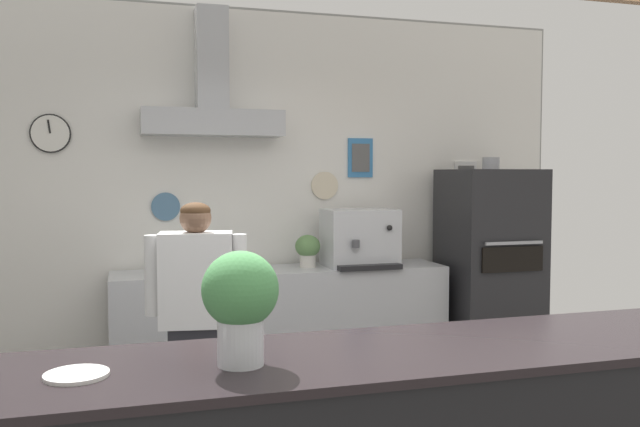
{
  "coord_description": "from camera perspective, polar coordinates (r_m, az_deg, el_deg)",
  "views": [
    {
      "loc": [
        -0.95,
        -2.59,
        1.64
      ],
      "look_at": [
        0.05,
        0.8,
        1.43
      ],
      "focal_mm": 37.26,
      "sensor_mm": 36.0,
      "label": 1
    }
  ],
  "objects": [
    {
      "name": "back_wall_assembly",
      "position": [
        5.29,
        -6.32,
        2.76
      ],
      "size": [
        5.53,
        3.13,
        2.97
      ],
      "color": "gray",
      "rests_on": "ground_plane"
    },
    {
      "name": "back_prep_counter",
      "position": [
        5.26,
        -3.2,
        -9.71
      ],
      "size": [
        2.58,
        0.54,
        0.91
      ],
      "color": "#B7BABF",
      "rests_on": "ground_plane"
    },
    {
      "name": "pizza_oven",
      "position": [
        5.73,
        14.33,
        -4.7
      ],
      "size": [
        0.72,
        0.71,
        1.78
      ],
      "color": "#232326",
      "rests_on": "ground_plane"
    },
    {
      "name": "shop_worker",
      "position": [
        3.77,
        -10.54,
        -9.64
      ],
      "size": [
        0.55,
        0.28,
        1.49
      ],
      "rotation": [
        0.0,
        0.0,
        2.98
      ],
      "color": "#232328",
      "rests_on": "ground_plane"
    },
    {
      "name": "espresso_machine",
      "position": [
        5.3,
        3.44,
        -2.13
      ],
      "size": [
        0.56,
        0.48,
        0.45
      ],
      "color": "silver",
      "rests_on": "back_prep_counter"
    },
    {
      "name": "potted_basil",
      "position": [
        5.08,
        -10.5,
        -3.52
      ],
      "size": [
        0.2,
        0.2,
        0.23
      ],
      "color": "beige",
      "rests_on": "back_prep_counter"
    },
    {
      "name": "potted_thyme",
      "position": [
        5.23,
        -1.06,
        -3.06
      ],
      "size": [
        0.2,
        0.2,
        0.26
      ],
      "color": "beige",
      "rests_on": "back_prep_counter"
    },
    {
      "name": "condiment_plate",
      "position": [
        2.15,
        -20.19,
        -12.87
      ],
      "size": [
        0.19,
        0.19,
        0.01
      ],
      "color": "white",
      "rests_on": "service_counter"
    },
    {
      "name": "basil_vase",
      "position": [
        2.11,
        -6.86,
        -7.55
      ],
      "size": [
        0.24,
        0.24,
        0.36
      ],
      "color": "silver",
      "rests_on": "service_counter"
    }
  ]
}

